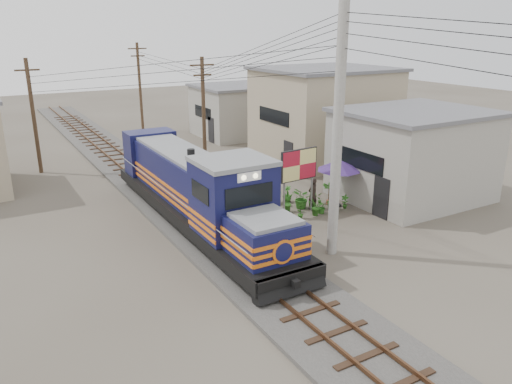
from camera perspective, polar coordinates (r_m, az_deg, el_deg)
ground at (r=19.20m, az=-0.67°, el=-8.62°), size 120.00×120.00×0.00m
ballast at (r=27.68m, az=-10.86°, el=-0.17°), size 3.60×70.00×0.16m
track at (r=27.62m, az=-10.88°, el=0.18°), size 1.15×70.00×0.12m
locomotive at (r=22.60m, az=-6.71°, el=0.09°), size 2.84×15.45×3.83m
utility_pole_main at (r=19.05m, az=9.32°, el=6.88°), size 0.40×0.40×10.00m
wooden_pole_mid at (r=32.07m, az=-6.01°, el=9.20°), size 1.60×0.24×7.00m
wooden_pole_far at (r=45.17m, az=-13.13°, el=11.78°), size 1.60×0.24×7.50m
wooden_pole_left at (r=33.49m, az=-24.11°, el=8.11°), size 1.60×0.24×7.00m
power_lines at (r=24.86m, az=-11.03°, el=15.37°), size 9.65×19.00×3.30m
shophouse_front at (r=27.50m, az=17.49°, el=4.13°), size 7.35×6.30×4.70m
shophouse_mid at (r=34.53m, az=7.77°, el=8.82°), size 8.40×7.35×6.20m
shophouse_back at (r=42.22m, az=-2.31°, el=9.31°), size 6.30×6.30×4.20m
billboard at (r=23.87m, az=4.94°, el=2.90°), size 2.10×0.30×3.24m
market_umbrella at (r=25.23m, az=9.47°, el=3.03°), size 2.76×2.76×2.45m
vendor at (r=25.02m, az=6.49°, el=-0.22°), size 0.65×0.50×1.60m
plant_nursery at (r=25.17m, az=5.41°, el=-0.86°), size 3.37×3.23×1.08m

